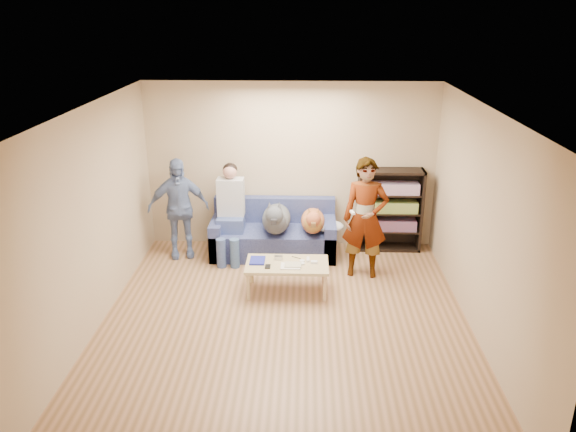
{
  "coord_description": "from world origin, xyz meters",
  "views": [
    {
      "loc": [
        0.24,
        -5.96,
        3.63
      ],
      "look_at": [
        0.0,
        1.2,
        0.95
      ],
      "focal_mm": 35.0,
      "sensor_mm": 36.0,
      "label": 1
    }
  ],
  "objects_px": {
    "person_standing_right": "(365,218)",
    "camera_silver": "(278,258)",
    "dog_tan": "(313,221)",
    "person_standing_left": "(178,208)",
    "notebook_blue": "(257,260)",
    "bookshelf": "(389,208)",
    "person_seated": "(230,208)",
    "dog_gray": "(276,219)",
    "sofa": "(274,236)",
    "coffee_table": "(287,266)"
  },
  "relations": [
    {
      "from": "notebook_blue",
      "to": "coffee_table",
      "type": "height_order",
      "value": "notebook_blue"
    },
    {
      "from": "notebook_blue",
      "to": "dog_gray",
      "type": "height_order",
      "value": "dog_gray"
    },
    {
      "from": "person_seated",
      "to": "dog_tan",
      "type": "height_order",
      "value": "person_seated"
    },
    {
      "from": "notebook_blue",
      "to": "camera_silver",
      "type": "relative_size",
      "value": 2.36
    },
    {
      "from": "camera_silver",
      "to": "bookshelf",
      "type": "bearing_deg",
      "value": 39.9
    },
    {
      "from": "person_standing_left",
      "to": "notebook_blue",
      "type": "distance_m",
      "value": 1.71
    },
    {
      "from": "person_standing_right",
      "to": "camera_silver",
      "type": "xyz_separation_m",
      "value": [
        -1.19,
        -0.45,
        -0.42
      ]
    },
    {
      "from": "person_standing_left",
      "to": "coffee_table",
      "type": "height_order",
      "value": "person_standing_left"
    },
    {
      "from": "camera_silver",
      "to": "person_seated",
      "type": "distance_m",
      "value": 1.34
    },
    {
      "from": "coffee_table",
      "to": "dog_tan",
      "type": "bearing_deg",
      "value": 72.22
    },
    {
      "from": "person_seated",
      "to": "coffee_table",
      "type": "height_order",
      "value": "person_seated"
    },
    {
      "from": "notebook_blue",
      "to": "dog_gray",
      "type": "bearing_deg",
      "value": 79.21
    },
    {
      "from": "notebook_blue",
      "to": "person_standing_right",
      "type": "bearing_deg",
      "value": 19.29
    },
    {
      "from": "notebook_blue",
      "to": "coffee_table",
      "type": "distance_m",
      "value": 0.41
    },
    {
      "from": "person_standing_right",
      "to": "notebook_blue",
      "type": "xyz_separation_m",
      "value": [
        -1.47,
        -0.52,
        -0.43
      ]
    },
    {
      "from": "camera_silver",
      "to": "sofa",
      "type": "relative_size",
      "value": 0.06
    },
    {
      "from": "dog_gray",
      "to": "person_standing_right",
      "type": "bearing_deg",
      "value": -21.95
    },
    {
      "from": "bookshelf",
      "to": "dog_gray",
      "type": "bearing_deg",
      "value": -166.03
    },
    {
      "from": "person_standing_right",
      "to": "dog_tan",
      "type": "xyz_separation_m",
      "value": [
        -0.72,
        0.53,
        -0.25
      ]
    },
    {
      "from": "dog_gray",
      "to": "person_seated",
      "type": "bearing_deg",
      "value": 173.77
    },
    {
      "from": "notebook_blue",
      "to": "dog_tan",
      "type": "bearing_deg",
      "value": 54.35
    },
    {
      "from": "camera_silver",
      "to": "dog_tan",
      "type": "distance_m",
      "value": 1.1
    },
    {
      "from": "person_seated",
      "to": "dog_gray",
      "type": "xyz_separation_m",
      "value": [
        0.69,
        -0.08,
        -0.13
      ]
    },
    {
      "from": "person_seated",
      "to": "bookshelf",
      "type": "height_order",
      "value": "person_seated"
    },
    {
      "from": "notebook_blue",
      "to": "sofa",
      "type": "xyz_separation_m",
      "value": [
        0.15,
        1.23,
        -0.15
      ]
    },
    {
      "from": "dog_tan",
      "to": "notebook_blue",
      "type": "bearing_deg",
      "value": -125.65
    },
    {
      "from": "camera_silver",
      "to": "person_seated",
      "type": "xyz_separation_m",
      "value": [
        -0.78,
        1.04,
        0.33
      ]
    },
    {
      "from": "camera_silver",
      "to": "bookshelf",
      "type": "height_order",
      "value": "bookshelf"
    },
    {
      "from": "dog_gray",
      "to": "sofa",
      "type": "bearing_deg",
      "value": 102.93
    },
    {
      "from": "person_standing_right",
      "to": "bookshelf",
      "type": "relative_size",
      "value": 1.32
    },
    {
      "from": "dog_gray",
      "to": "person_standing_left",
      "type": "bearing_deg",
      "value": 177.99
    },
    {
      "from": "notebook_blue",
      "to": "sofa",
      "type": "distance_m",
      "value": 1.25
    },
    {
      "from": "sofa",
      "to": "coffee_table",
      "type": "distance_m",
      "value": 1.31
    },
    {
      "from": "dog_tan",
      "to": "bookshelf",
      "type": "bearing_deg",
      "value": 19.24
    },
    {
      "from": "person_seated",
      "to": "dog_gray",
      "type": "relative_size",
      "value": 1.17
    },
    {
      "from": "person_standing_right",
      "to": "sofa",
      "type": "xyz_separation_m",
      "value": [
        -1.32,
        0.72,
        -0.58
      ]
    },
    {
      "from": "person_seated",
      "to": "bookshelf",
      "type": "relative_size",
      "value": 1.13
    },
    {
      "from": "sofa",
      "to": "dog_tan",
      "type": "distance_m",
      "value": 0.71
    },
    {
      "from": "notebook_blue",
      "to": "person_standing_left",
      "type": "bearing_deg",
      "value": 139.81
    },
    {
      "from": "coffee_table",
      "to": "bookshelf",
      "type": "distance_m",
      "value": 2.19
    },
    {
      "from": "person_seated",
      "to": "camera_silver",
      "type": "bearing_deg",
      "value": -53.13
    },
    {
      "from": "dog_gray",
      "to": "dog_tan",
      "type": "distance_m",
      "value": 0.56
    },
    {
      "from": "person_seated",
      "to": "dog_tan",
      "type": "relative_size",
      "value": 1.29
    },
    {
      "from": "camera_silver",
      "to": "person_standing_left",
      "type": "bearing_deg",
      "value": 147.04
    },
    {
      "from": "person_standing_left",
      "to": "bookshelf",
      "type": "height_order",
      "value": "person_standing_left"
    },
    {
      "from": "person_standing_right",
      "to": "camera_silver",
      "type": "relative_size",
      "value": 15.64
    },
    {
      "from": "notebook_blue",
      "to": "coffee_table",
      "type": "xyz_separation_m",
      "value": [
        0.4,
        -0.05,
        -0.06
      ]
    },
    {
      "from": "camera_silver",
      "to": "coffee_table",
      "type": "bearing_deg",
      "value": -45.0
    },
    {
      "from": "sofa",
      "to": "dog_tan",
      "type": "height_order",
      "value": "dog_tan"
    },
    {
      "from": "person_standing_left",
      "to": "camera_silver",
      "type": "relative_size",
      "value": 14.12
    }
  ]
}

